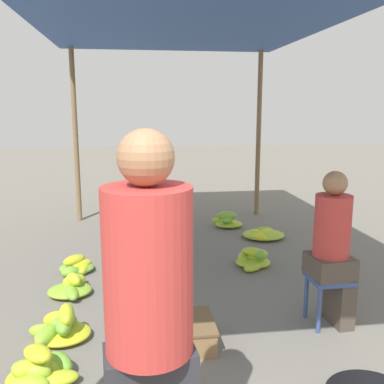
{
  "coord_description": "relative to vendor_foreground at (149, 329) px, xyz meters",
  "views": [
    {
      "loc": [
        -0.6,
        -1.15,
        1.84
      ],
      "look_at": [
        0.0,
        3.23,
        0.97
      ],
      "focal_mm": 40.0,
      "sensor_mm": 36.0,
      "label": 1
    }
  ],
  "objects": [
    {
      "name": "vendor_seated",
      "position": [
        1.59,
        1.55,
        -0.21
      ],
      "size": [
        0.36,
        0.36,
        1.34
      ],
      "color": "#4C4238",
      "rests_on": "ground"
    },
    {
      "name": "crate_near",
      "position": [
        0.31,
        1.39,
        -0.81
      ],
      "size": [
        0.47,
        0.47,
        0.2
      ],
      "color": "olive",
      "rests_on": "ground"
    },
    {
      "name": "banana_pile_right_0",
      "position": [
        1.77,
        4.04,
        -0.86
      ],
      "size": [
        0.6,
        0.56,
        0.13
      ],
      "color": "yellow",
      "rests_on": "ground"
    },
    {
      "name": "banana_pile_right_2",
      "position": [
        1.39,
        4.67,
        -0.82
      ],
      "size": [
        0.48,
        0.4,
        0.27
      ],
      "color": "#B0CB2D",
      "rests_on": "ground"
    },
    {
      "name": "stool",
      "position": [
        1.57,
        1.55,
        -0.56
      ],
      "size": [
        0.34,
        0.34,
        0.44
      ],
      "color": "#384C84",
      "rests_on": "ground"
    },
    {
      "name": "banana_pile_left_0",
      "position": [
        -0.67,
        1.59,
        -0.81
      ],
      "size": [
        0.5,
        0.44,
        0.3
      ],
      "color": "#C2D229",
      "rests_on": "ground"
    },
    {
      "name": "banana_pile_left_3",
      "position": [
        -0.72,
        3.04,
        -0.84
      ],
      "size": [
        0.39,
        0.42,
        0.2
      ],
      "color": "#7AB536",
      "rests_on": "ground"
    },
    {
      "name": "vendor_foreground",
      "position": [
        0.0,
        0.0,
        0.0
      ],
      "size": [
        0.41,
        0.41,
        1.76
      ],
      "color": "#2D2D33",
      "rests_on": "ground"
    },
    {
      "name": "banana_pile_left_2",
      "position": [
        -0.71,
        1.03,
        -0.83
      ],
      "size": [
        0.5,
        0.46,
        0.29
      ],
      "color": "#9BC230",
      "rests_on": "ground"
    },
    {
      "name": "banana_pile_left_1",
      "position": [
        -0.7,
        2.47,
        -0.84
      ],
      "size": [
        0.43,
        0.58,
        0.22
      ],
      "color": "#C4D329",
      "rests_on": "ground"
    },
    {
      "name": "banana_pile_right_1",
      "position": [
        1.32,
        2.97,
        -0.82
      ],
      "size": [
        0.42,
        0.56,
        0.23
      ],
      "color": "#A9C82E",
      "rests_on": "ground"
    },
    {
      "name": "canopy_post_back_right",
      "position": [
        2.07,
        5.42,
        0.47
      ],
      "size": [
        0.08,
        0.08,
        2.77
      ],
      "primitive_type": "cylinder",
      "color": "olive",
      "rests_on": "ground"
    },
    {
      "name": "canopy_tarp",
      "position": [
        0.55,
        2.6,
        1.87
      ],
      "size": [
        3.44,
        6.05,
        0.04
      ],
      "primitive_type": "cube",
      "color": "#33569E",
      "rests_on": "canopy_post_front_left"
    },
    {
      "name": "canopy_post_back_left",
      "position": [
        -0.96,
        5.42,
        0.47
      ],
      "size": [
        0.08,
        0.08,
        2.77
      ],
      "primitive_type": "cylinder",
      "color": "olive",
      "rests_on": "ground"
    }
  ]
}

